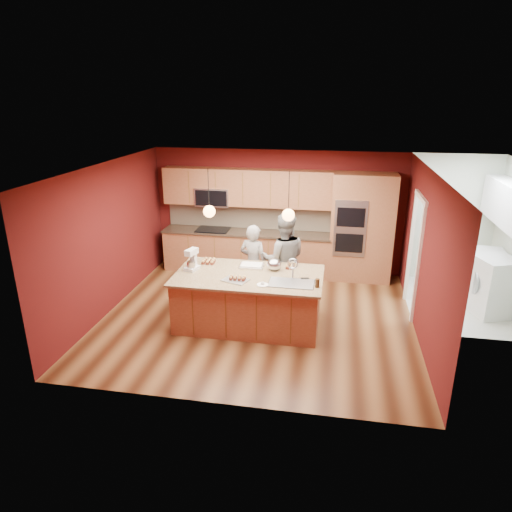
% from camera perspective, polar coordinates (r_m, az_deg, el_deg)
% --- Properties ---
extents(floor, '(5.50, 5.50, 0.00)m').
position_cam_1_polar(floor, '(8.36, 0.19, -7.62)').
color(floor, '#3F1F0F').
rests_on(floor, ground).
extents(ceiling, '(5.50, 5.50, 0.00)m').
position_cam_1_polar(ceiling, '(7.51, 0.21, 10.99)').
color(ceiling, white).
rests_on(ceiling, ground).
extents(wall_back, '(5.50, 0.00, 5.50)m').
position_cam_1_polar(wall_back, '(10.20, 2.64, 5.59)').
color(wall_back, '#4E1010').
rests_on(wall_back, ground).
extents(wall_front, '(5.50, 0.00, 5.50)m').
position_cam_1_polar(wall_front, '(5.57, -4.30, -6.91)').
color(wall_front, '#4E1010').
rests_on(wall_front, ground).
extents(wall_left, '(0.00, 5.00, 5.00)m').
position_cam_1_polar(wall_left, '(8.72, -17.92, 2.14)').
color(wall_left, '#4E1010').
rests_on(wall_left, ground).
extents(wall_right, '(0.00, 5.00, 5.00)m').
position_cam_1_polar(wall_right, '(7.86, 20.34, -0.02)').
color(wall_right, '#4E1010').
rests_on(wall_right, ground).
extents(cabinet_run, '(3.74, 0.64, 2.30)m').
position_cam_1_polar(cabinet_run, '(10.17, -1.39, 3.42)').
color(cabinet_run, brown).
rests_on(cabinet_run, floor).
extents(oven_column, '(1.30, 0.62, 2.30)m').
position_cam_1_polar(oven_column, '(9.90, 13.05, 3.44)').
color(oven_column, brown).
rests_on(oven_column, floor).
extents(doorway_trim, '(0.08, 1.11, 2.20)m').
position_cam_1_polar(doorway_trim, '(8.70, 19.16, -0.11)').
color(doorway_trim, white).
rests_on(doorway_trim, wall_right).
extents(pendant_left, '(0.20, 0.20, 0.80)m').
position_cam_1_polar(pendant_left, '(7.58, -5.86, 5.59)').
color(pendant_left, black).
rests_on(pendant_left, ceiling).
extents(pendant_right, '(0.20, 0.20, 0.80)m').
position_cam_1_polar(pendant_right, '(7.33, 4.06, 5.17)').
color(pendant_right, black).
rests_on(pendant_right, ceiling).
extents(island, '(2.51, 1.41, 1.31)m').
position_cam_1_polar(island, '(7.94, -0.81, -5.38)').
color(island, brown).
rests_on(island, floor).
extents(person_left, '(0.64, 0.51, 1.53)m').
position_cam_1_polar(person_left, '(8.71, -0.33, -0.94)').
color(person_left, black).
rests_on(person_left, floor).
extents(person_right, '(0.97, 0.82, 1.78)m').
position_cam_1_polar(person_right, '(8.59, 3.46, -0.41)').
color(person_right, slate).
rests_on(person_right, floor).
extents(stand_mixer, '(0.26, 0.31, 0.37)m').
position_cam_1_polar(stand_mixer, '(8.01, -8.02, -0.60)').
color(stand_mixer, silver).
rests_on(stand_mixer, island).
extents(sheet_cake, '(0.42, 0.32, 0.05)m').
position_cam_1_polar(sheet_cake, '(8.10, -0.56, -1.21)').
color(sheet_cake, white).
rests_on(sheet_cake, island).
extents(cooling_rack, '(0.48, 0.41, 0.02)m').
position_cam_1_polar(cooling_rack, '(7.52, -2.60, -3.03)').
color(cooling_rack, '#ABAFB3').
rests_on(cooling_rack, island).
extents(mixing_bowl, '(0.25, 0.25, 0.21)m').
position_cam_1_polar(mixing_bowl, '(7.93, 2.29, -1.07)').
color(mixing_bowl, '#BABCC1').
rests_on(mixing_bowl, island).
extents(plate, '(0.19, 0.19, 0.01)m').
position_cam_1_polar(plate, '(7.34, 0.82, -3.62)').
color(plate, white).
rests_on(plate, island).
extents(tumbler, '(0.07, 0.07, 0.14)m').
position_cam_1_polar(tumbler, '(7.31, 7.67, -3.38)').
color(tumbler, '#351F0E').
rests_on(tumbler, island).
extents(phone, '(0.16, 0.11, 0.01)m').
position_cam_1_polar(phone, '(7.62, 6.12, -2.83)').
color(phone, black).
rests_on(phone, island).
extents(cupcakes_left, '(0.25, 0.25, 0.07)m').
position_cam_1_polar(cupcakes_left, '(8.32, -5.94, -0.63)').
color(cupcakes_left, tan).
rests_on(cupcakes_left, island).
extents(cupcakes_rack, '(0.28, 0.14, 0.06)m').
position_cam_1_polar(cupcakes_rack, '(7.50, -2.35, -2.75)').
color(cupcakes_rack, tan).
rests_on(cupcakes_rack, island).
extents(cupcakes_right, '(0.17, 0.25, 0.07)m').
position_cam_1_polar(cupcakes_right, '(8.08, 4.31, -1.20)').
color(cupcakes_right, tan).
rests_on(cupcakes_right, island).
extents(washer, '(0.86, 0.87, 1.07)m').
position_cam_1_polar(washer, '(9.33, 27.52, -3.36)').
color(washer, silver).
rests_on(washer, floor).
extents(dryer, '(0.67, 0.69, 1.01)m').
position_cam_1_polar(dryer, '(9.91, 26.61, -2.15)').
color(dryer, silver).
rests_on(dryer, floor).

